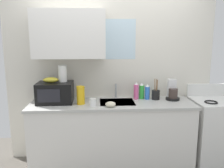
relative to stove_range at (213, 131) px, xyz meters
name	(u,v)px	position (x,y,z in m)	size (l,w,h in m)	color
kitchen_wall_assembly	(103,65)	(-1.54, 0.30, 0.90)	(2.94, 0.42, 2.50)	silver
counter_unit	(112,134)	(-1.43, 0.00, 0.00)	(2.17, 0.63, 0.90)	white
sink_faucet	(116,91)	(-1.36, 0.24, 0.54)	(0.03, 0.03, 0.21)	#B2B5BA
stove_range	(213,131)	(0.00, 0.00, 0.00)	(0.60, 0.60, 1.08)	white
microwave	(55,93)	(-2.18, 0.04, 0.58)	(0.46, 0.35, 0.27)	black
banana_bunch	(51,80)	(-2.23, 0.05, 0.75)	(0.20, 0.11, 0.07)	gold
paper_towel_roll	(63,74)	(-2.08, 0.10, 0.82)	(0.11, 0.11, 0.22)	white
coffee_maker	(172,92)	(-0.58, 0.10, 0.55)	(0.19, 0.21, 0.28)	black
dish_soap_bottle_pink	(136,91)	(-1.08, 0.16, 0.56)	(0.07, 0.07, 0.24)	#E55999
dish_soap_bottle_green	(142,91)	(-1.00, 0.17, 0.55)	(0.07, 0.07, 0.23)	green
dish_soap_bottle_blue	(147,92)	(-0.93, 0.14, 0.54)	(0.07, 0.07, 0.21)	blue
cereal_canister	(81,95)	(-1.84, -0.05, 0.56)	(0.10, 0.10, 0.24)	gold
mug_white	(93,102)	(-1.68, -0.14, 0.49)	(0.08, 0.08, 0.10)	white
utensil_crock	(156,94)	(-0.81, 0.12, 0.51)	(0.11, 0.11, 0.29)	black
small_bowl	(111,104)	(-1.46, -0.20, 0.47)	(0.13, 0.13, 0.07)	beige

